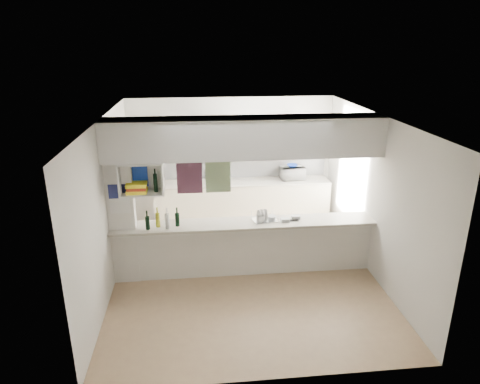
{
  "coord_description": "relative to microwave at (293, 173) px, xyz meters",
  "views": [
    {
      "loc": [
        -0.74,
        -6.23,
        3.67
      ],
      "look_at": [
        -0.02,
        0.5,
        1.26
      ],
      "focal_mm": 32.0,
      "sensor_mm": 36.0,
      "label": 1
    }
  ],
  "objects": [
    {
      "name": "bowl",
      "position": [
        -0.01,
        -0.01,
        0.16
      ],
      "size": [
        0.22,
        0.22,
        0.05
      ],
      "primitive_type": "imported",
      "color": "navy",
      "rests_on": "microwave"
    },
    {
      "name": "floor",
      "position": [
        -1.26,
        -2.14,
        -1.05
      ],
      "size": [
        4.8,
        4.8,
        0.0
      ],
      "primitive_type": "plane",
      "color": "#A07D5D",
      "rests_on": "ground"
    },
    {
      "name": "knife_block",
      "position": [
        -1.6,
        0.04,
        -0.03
      ],
      "size": [
        0.11,
        0.09,
        0.21
      ],
      "primitive_type": "cube",
      "rotation": [
        0.0,
        0.0,
        -0.09
      ],
      "color": "#4D351A",
      "rests_on": "bench_top"
    },
    {
      "name": "kitchen_run",
      "position": [
        -1.1,
        -0.0,
        -0.23
      ],
      "size": [
        3.6,
        0.63,
        2.24
      ],
      "color": "beige",
      "rests_on": "floor"
    },
    {
      "name": "wall_left",
      "position": [
        -3.36,
        -2.14,
        0.25
      ],
      "size": [
        0.0,
        4.8,
        4.8
      ],
      "primitive_type": "plane",
      "rotation": [
        1.57,
        0.0,
        1.57
      ],
      "color": "silver",
      "rests_on": "floor"
    },
    {
      "name": "cubby_shelf",
      "position": [
        -2.83,
        -2.2,
        0.66
      ],
      "size": [
        0.65,
        0.35,
        0.5
      ],
      "color": "white",
      "rests_on": "bulkhead"
    },
    {
      "name": "plastic_tubs",
      "position": [
        -0.64,
        -2.11,
        -0.1
      ],
      "size": [
        0.53,
        0.22,
        0.07
      ],
      "color": "silver",
      "rests_on": "breakfast_bar"
    },
    {
      "name": "dish_rack",
      "position": [
        -0.93,
        -2.1,
        -0.05
      ],
      "size": [
        0.43,
        0.36,
        0.2
      ],
      "rotation": [
        0.0,
        0.0,
        0.21
      ],
      "color": "silver",
      "rests_on": "breakfast_bar"
    },
    {
      "name": "microwave",
      "position": [
        0.0,
        0.0,
        0.0
      ],
      "size": [
        0.51,
        0.37,
        0.27
      ],
      "primitive_type": "imported",
      "rotation": [
        0.0,
        0.0,
        3.23
      ],
      "color": "white",
      "rests_on": "bench_top"
    },
    {
      "name": "wall_back",
      "position": [
        -1.26,
        0.26,
        0.25
      ],
      "size": [
        4.2,
        0.0,
        4.2
      ],
      "primitive_type": "plane",
      "rotation": [
        1.57,
        0.0,
        0.0
      ],
      "color": "silver",
      "rests_on": "floor"
    },
    {
      "name": "cup",
      "position": [
        -1.01,
        -2.17,
        -0.07
      ],
      "size": [
        0.17,
        0.17,
        0.1
      ],
      "primitive_type": "imported",
      "rotation": [
        0.0,
        0.0,
        0.41
      ],
      "color": "white",
      "rests_on": "dish_rack"
    },
    {
      "name": "wall_right",
      "position": [
        0.84,
        -2.14,
        0.25
      ],
      "size": [
        0.0,
        4.8,
        4.8
      ],
      "primitive_type": "plane",
      "rotation": [
        1.57,
        0.0,
        -1.57
      ],
      "color": "silver",
      "rests_on": "floor"
    },
    {
      "name": "servery_partition",
      "position": [
        -1.43,
        -2.14,
        0.61
      ],
      "size": [
        4.2,
        0.5,
        2.6
      ],
      "color": "silver",
      "rests_on": "floor"
    },
    {
      "name": "ceiling",
      "position": [
        -1.26,
        -2.14,
        1.55
      ],
      "size": [
        4.8,
        4.8,
        0.0
      ],
      "primitive_type": "plane",
      "color": "white",
      "rests_on": "wall_back"
    },
    {
      "name": "wine_bottles",
      "position": [
        -2.55,
        -2.2,
        -0.01
      ],
      "size": [
        0.52,
        0.15,
        0.34
      ],
      "color": "black",
      "rests_on": "breakfast_bar"
    },
    {
      "name": "utensil_jar",
      "position": [
        -1.41,
        0.01,
        -0.06
      ],
      "size": [
        0.11,
        0.11,
        0.15
      ],
      "primitive_type": "cylinder",
      "color": "black",
      "rests_on": "bench_top"
    }
  ]
}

